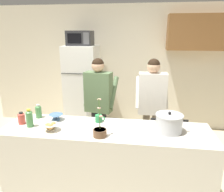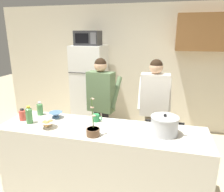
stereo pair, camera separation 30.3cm
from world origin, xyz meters
The scene contains 15 objects.
ground_plane centered at (0.00, 0.00, 0.00)m, with size 14.00×14.00×0.00m, color #C6B793.
back_wall_unit centered at (0.24, 2.27, 1.41)m, with size 6.00×0.48×2.60m.
kitchen_island centered at (0.00, 0.00, 0.46)m, with size 2.53×0.68×0.92m, color silver.
refrigerator centered at (-0.81, 1.85, 0.90)m, with size 0.64×0.68×1.79m.
microwave centered at (-0.81, 1.83, 1.93)m, with size 0.48×0.37×0.28m.
person_near_pot centered at (-0.26, 0.88, 1.04)m, with size 0.56×0.49×1.67m.
person_by_sink centered at (0.58, 0.90, 1.04)m, with size 0.52×0.42×1.67m.
cooking_pot centered at (0.74, 0.03, 1.03)m, with size 0.42×0.31×0.25m.
coffee_mug centered at (-0.12, 0.19, 0.97)m, with size 0.13×0.09×0.10m.
bread_bowl centered at (-0.63, -0.15, 0.97)m, with size 0.19×0.19×0.10m.
empty_bowl centered at (-0.69, 0.17, 0.97)m, with size 0.18×0.18×0.08m.
bottle_near_edge centered at (-1.08, -0.01, 1.00)m, with size 0.09×0.09×0.16m.
bottle_mid_counter centered at (-0.93, -0.07, 1.03)m, with size 0.08×0.08×0.23m.
bottle_far_corner centered at (-0.96, 0.22, 1.01)m, with size 0.08×0.08×0.19m.
potted_orchid centered at (-0.03, -0.21, 0.98)m, with size 0.15×0.15×0.44m.
Camera 2 is at (0.71, -2.27, 2.03)m, focal length 34.28 mm.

